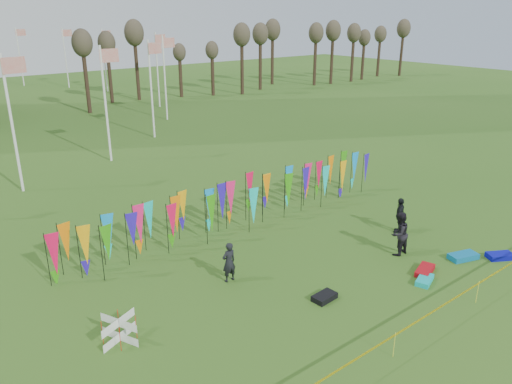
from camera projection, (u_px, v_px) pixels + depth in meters
ground at (374, 303)px, 18.43m from camera, size 160.00×160.00×0.00m
banner_row at (241, 199)px, 24.34m from camera, size 18.64×0.64×2.41m
caution_tape_near at (429, 315)px, 16.32m from camera, size 26.00×0.02×0.90m
tree_line at (271, 42)px, 67.38m from camera, size 53.92×1.92×7.84m
box_kite at (119, 330)px, 16.15m from camera, size 0.78×0.78×0.86m
person_left at (229, 262)px, 19.65m from camera, size 0.61×0.45×1.67m
person_mid at (399, 234)px, 21.78m from camera, size 0.97×0.61×1.98m
person_right at (400, 215)px, 24.04m from camera, size 1.19×1.02×1.76m
kite_bag_turquoise at (425, 280)px, 19.78m from camera, size 1.13×0.82×0.20m
kite_bag_blue at (500, 256)px, 21.70m from camera, size 1.25×1.06×0.23m
kite_bag_red at (425, 270)px, 20.50m from camera, size 1.30×0.90×0.22m
kite_bag_black at (324, 297)px, 18.60m from camera, size 0.99×0.62×0.22m
kite_bag_teal at (463, 256)px, 21.64m from camera, size 1.40×0.96×0.24m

